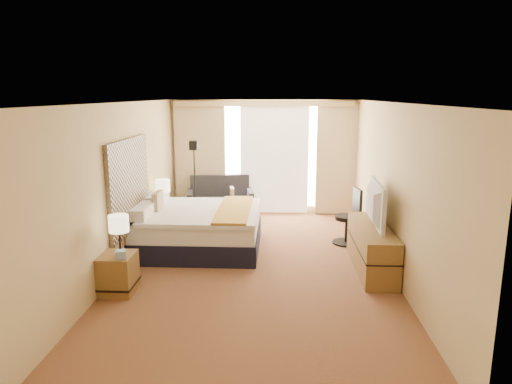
{
  "coord_description": "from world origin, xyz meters",
  "views": [
    {
      "loc": [
        0.35,
        -6.92,
        2.72
      ],
      "look_at": [
        -0.02,
        0.4,
        1.15
      ],
      "focal_mm": 32.0,
      "sensor_mm": 36.0,
      "label": 1
    }
  ],
  "objects_px": {
    "bed": "(199,228)",
    "desk_chair": "(350,219)",
    "nightstand_left": "(118,273)",
    "lamp_left": "(119,224)",
    "lamp_right": "(163,186)",
    "nightstand_right": "(163,224)",
    "television": "(370,204)",
    "media_dresser": "(372,248)",
    "floor_lamp": "(194,166)",
    "loveseat": "(221,204)"
  },
  "relations": [
    {
      "from": "bed",
      "to": "desk_chair",
      "type": "relative_size",
      "value": 2.04
    },
    {
      "from": "media_dresser",
      "to": "desk_chair",
      "type": "bearing_deg",
      "value": 96.96
    },
    {
      "from": "media_dresser",
      "to": "loveseat",
      "type": "bearing_deg",
      "value": 132.44
    },
    {
      "from": "desk_chair",
      "to": "television",
      "type": "distance_m",
      "value": 1.32
    },
    {
      "from": "loveseat",
      "to": "lamp_right",
      "type": "height_order",
      "value": "lamp_right"
    },
    {
      "from": "desk_chair",
      "to": "lamp_right",
      "type": "relative_size",
      "value": 1.8
    },
    {
      "from": "floor_lamp",
      "to": "bed",
      "type": "bearing_deg",
      "value": -77.3
    },
    {
      "from": "desk_chair",
      "to": "lamp_right",
      "type": "height_order",
      "value": "lamp_right"
    },
    {
      "from": "nightstand_right",
      "to": "media_dresser",
      "type": "relative_size",
      "value": 0.31
    },
    {
      "from": "media_dresser",
      "to": "television",
      "type": "height_order",
      "value": "television"
    },
    {
      "from": "bed",
      "to": "nightstand_left",
      "type": "bearing_deg",
      "value": -113.06
    },
    {
      "from": "bed",
      "to": "desk_chair",
      "type": "height_order",
      "value": "desk_chair"
    },
    {
      "from": "nightstand_left",
      "to": "nightstand_right",
      "type": "distance_m",
      "value": 2.5
    },
    {
      "from": "lamp_right",
      "to": "television",
      "type": "xyz_separation_m",
      "value": [
        3.64,
        -1.43,
        0.05
      ]
    },
    {
      "from": "nightstand_right",
      "to": "bed",
      "type": "bearing_deg",
      "value": -36.57
    },
    {
      "from": "floor_lamp",
      "to": "desk_chair",
      "type": "relative_size",
      "value": 1.72
    },
    {
      "from": "floor_lamp",
      "to": "television",
      "type": "distance_m",
      "value": 3.87
    },
    {
      "from": "loveseat",
      "to": "lamp_right",
      "type": "xyz_separation_m",
      "value": [
        -0.91,
        -1.52,
        0.7
      ]
    },
    {
      "from": "bed",
      "to": "desk_chair",
      "type": "xyz_separation_m",
      "value": [
        2.74,
        0.42,
        0.09
      ]
    },
    {
      "from": "media_dresser",
      "to": "lamp_right",
      "type": "height_order",
      "value": "lamp_right"
    },
    {
      "from": "floor_lamp",
      "to": "lamp_right",
      "type": "relative_size",
      "value": 3.1
    },
    {
      "from": "floor_lamp",
      "to": "lamp_left",
      "type": "height_order",
      "value": "floor_lamp"
    },
    {
      "from": "lamp_right",
      "to": "lamp_left",
      "type": "bearing_deg",
      "value": -88.81
    },
    {
      "from": "bed",
      "to": "television",
      "type": "height_order",
      "value": "television"
    },
    {
      "from": "nightstand_left",
      "to": "lamp_left",
      "type": "xyz_separation_m",
      "value": [
        0.06,
        -0.02,
        0.72
      ]
    },
    {
      "from": "floor_lamp",
      "to": "lamp_left",
      "type": "distance_m",
      "value": 3.41
    },
    {
      "from": "nightstand_left",
      "to": "nightstand_right",
      "type": "relative_size",
      "value": 1.0
    },
    {
      "from": "nightstand_right",
      "to": "lamp_left",
      "type": "height_order",
      "value": "lamp_left"
    },
    {
      "from": "nightstand_left",
      "to": "lamp_right",
      "type": "bearing_deg",
      "value": 89.87
    },
    {
      "from": "media_dresser",
      "to": "lamp_right",
      "type": "bearing_deg",
      "value": 157.58
    },
    {
      "from": "nightstand_right",
      "to": "television",
      "type": "bearing_deg",
      "value": -20.38
    },
    {
      "from": "bed",
      "to": "floor_lamp",
      "type": "bearing_deg",
      "value": 102.7
    },
    {
      "from": "desk_chair",
      "to": "lamp_right",
      "type": "bearing_deg",
      "value": 167.04
    },
    {
      "from": "loveseat",
      "to": "floor_lamp",
      "type": "bearing_deg",
      "value": -129.37
    },
    {
      "from": "loveseat",
      "to": "lamp_left",
      "type": "height_order",
      "value": "lamp_left"
    },
    {
      "from": "lamp_left",
      "to": "television",
      "type": "height_order",
      "value": "television"
    },
    {
      "from": "nightstand_right",
      "to": "desk_chair",
      "type": "distance_m",
      "value": 3.55
    },
    {
      "from": "bed",
      "to": "lamp_right",
      "type": "xyz_separation_m",
      "value": [
        -0.8,
        0.67,
        0.62
      ]
    },
    {
      "from": "nightstand_right",
      "to": "television",
      "type": "relative_size",
      "value": 0.46
    },
    {
      "from": "bed",
      "to": "television",
      "type": "xyz_separation_m",
      "value": [
        2.84,
        -0.76,
        0.67
      ]
    },
    {
      "from": "loveseat",
      "to": "television",
      "type": "distance_m",
      "value": 4.09
    },
    {
      "from": "media_dresser",
      "to": "lamp_left",
      "type": "xyz_separation_m",
      "value": [
        -3.64,
        -1.07,
        0.64
      ]
    },
    {
      "from": "lamp_right",
      "to": "television",
      "type": "height_order",
      "value": "television"
    },
    {
      "from": "nightstand_right",
      "to": "lamp_left",
      "type": "distance_m",
      "value": 2.62
    },
    {
      "from": "media_dresser",
      "to": "television",
      "type": "distance_m",
      "value": 0.7
    },
    {
      "from": "media_dresser",
      "to": "television",
      "type": "xyz_separation_m",
      "value": [
        -0.05,
        0.09,
        0.69
      ]
    },
    {
      "from": "desk_chair",
      "to": "lamp_right",
      "type": "distance_m",
      "value": 3.59
    },
    {
      "from": "bed",
      "to": "loveseat",
      "type": "relative_size",
      "value": 1.36
    },
    {
      "from": "media_dresser",
      "to": "lamp_left",
      "type": "height_order",
      "value": "lamp_left"
    },
    {
      "from": "floor_lamp",
      "to": "lamp_right",
      "type": "bearing_deg",
      "value": -121.54
    }
  ]
}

